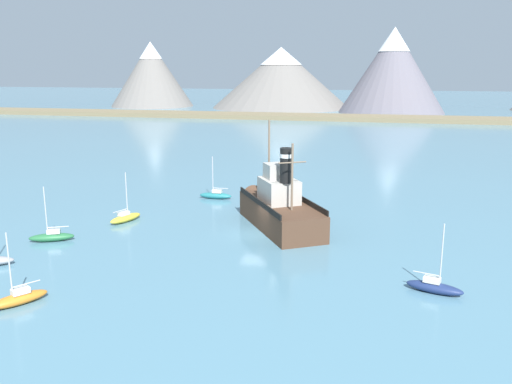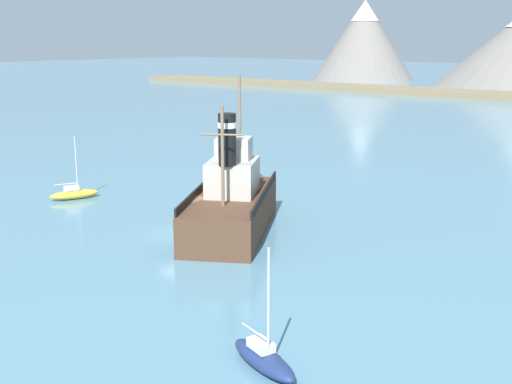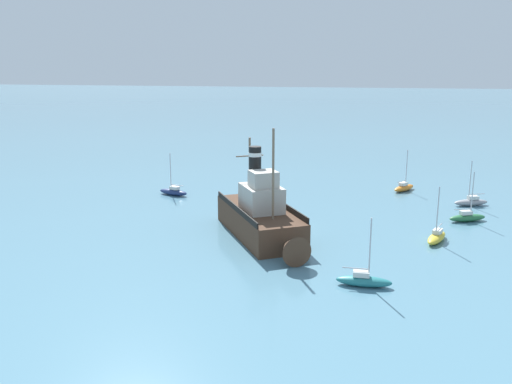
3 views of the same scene
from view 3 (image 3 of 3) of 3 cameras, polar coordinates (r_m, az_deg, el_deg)
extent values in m
plane|color=teal|center=(50.60, 3.03, -3.78)|extent=(600.00, 600.00, 0.00)
cube|color=#4C3323|center=(48.13, 0.37, -3.18)|extent=(9.93, 12.56, 2.40)
cone|color=#4C3323|center=(41.75, 3.69, -5.84)|extent=(3.25, 3.27, 2.35)
cube|color=#B2ADA3|center=(47.07, 0.58, -0.66)|extent=(4.63, 4.97, 2.20)
cube|color=#B2ADA3|center=(46.21, 0.79, 1.37)|extent=(2.91, 2.84, 1.40)
cylinder|color=black|center=(48.06, -0.10, 2.93)|extent=(1.10, 1.10, 3.20)
cylinder|color=silver|center=(47.91, -0.10, 3.99)|extent=(1.16, 1.16, 0.35)
cylinder|color=#75604C|center=(43.92, 1.82, 1.86)|extent=(0.20, 0.20, 7.50)
cylinder|color=#75604C|center=(49.61, -0.66, 2.32)|extent=(0.20, 0.20, 6.00)
cylinder|color=#75604C|center=(49.37, -0.67, 3.83)|extent=(2.29, 1.44, 0.12)
cube|color=black|center=(48.48, 2.78, -1.29)|extent=(5.95, 9.85, 0.50)
cube|color=black|center=(47.09, -2.10, -1.73)|extent=(5.95, 9.85, 0.50)
ellipsoid|color=#286B3D|center=(56.32, 21.36, -2.55)|extent=(3.91, 2.57, 0.70)
cube|color=silver|center=(56.07, 21.23, -2.04)|extent=(1.27, 1.04, 0.36)
cylinder|color=#B7B7BC|center=(55.90, 21.83, -0.11)|extent=(0.10, 0.10, 4.20)
cylinder|color=#B7B7BC|center=(55.76, 20.92, -1.71)|extent=(1.67, 0.82, 0.08)
ellipsoid|color=gray|center=(62.63, 21.68, -1.03)|extent=(3.94, 2.38, 0.70)
cube|color=silver|center=(62.61, 21.88, -0.55)|extent=(1.26, 0.99, 0.36)
cylinder|color=#B7B7BC|center=(61.95, 21.63, 1.16)|extent=(0.10, 0.10, 4.20)
cylinder|color=#B7B7BC|center=(62.73, 22.22, -0.20)|extent=(1.71, 0.71, 0.08)
ellipsoid|color=navy|center=(63.55, -8.69, -0.01)|extent=(3.95, 2.22, 0.70)
cube|color=silver|center=(63.31, -8.57, 0.43)|extent=(1.24, 0.95, 0.36)
cylinder|color=#B7B7BC|center=(63.22, -8.98, 2.18)|extent=(0.10, 0.10, 4.20)
cylinder|color=#B7B7BC|center=(62.99, -8.29, 0.72)|extent=(1.74, 0.63, 0.08)
ellipsoid|color=gold|center=(49.12, 18.47, -4.58)|extent=(2.42, 3.94, 0.70)
cube|color=silver|center=(49.16, 18.57, -3.93)|extent=(1.00, 1.26, 0.36)
cylinder|color=#B7B7BC|center=(48.17, 18.59, -1.91)|extent=(0.10, 0.10, 4.20)
cylinder|color=#B7B7BC|center=(49.42, 18.73, -3.40)|extent=(0.74, 1.70, 0.08)
ellipsoid|color=#23757A|center=(38.40, 11.29, -9.20)|extent=(3.81, 1.12, 0.70)
cube|color=silver|center=(38.20, 11.02, -8.45)|extent=(1.10, 0.65, 0.36)
cylinder|color=#B7B7BC|center=(37.54, 11.92, -5.77)|extent=(0.10, 0.10, 4.20)
cylinder|color=#B7B7BC|center=(38.07, 10.44, -7.90)|extent=(1.80, 0.09, 0.08)
ellipsoid|color=orange|center=(67.31, 15.31, 0.41)|extent=(3.07, 3.75, 0.70)
cube|color=silver|center=(67.03, 15.25, 0.83)|extent=(1.15, 1.27, 0.36)
cylinder|color=#B7B7BC|center=(67.07, 15.57, 2.49)|extent=(0.10, 0.10, 4.20)
cylinder|color=#B7B7BC|center=(66.61, 15.09, 1.09)|extent=(1.09, 1.53, 0.08)
camera|label=1|loc=(95.40, 1.32, 13.47)|focal=38.00mm
camera|label=2|loc=(83.25, -13.86, 11.15)|focal=45.00mm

